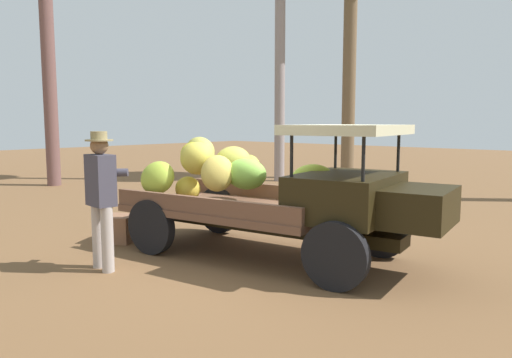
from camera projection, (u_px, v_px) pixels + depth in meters
ground_plane at (275, 259)px, 6.62m from camera, size 60.00×60.00×0.00m
truck at (281, 192)px, 6.62m from camera, size 4.63×2.31×1.83m
farmer at (101, 192)px, 6.06m from camera, size 0.52×0.47×1.75m
wooden_crate at (119, 228)px, 7.61m from camera, size 0.66×0.65×0.41m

